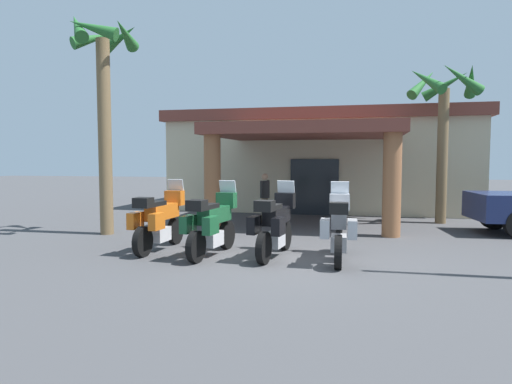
{
  "coord_description": "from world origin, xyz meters",
  "views": [
    {
      "loc": [
        1.28,
        -9.5,
        2.12
      ],
      "look_at": [
        -1.23,
        2.71,
        1.2
      ],
      "focal_mm": 31.98,
      "sensor_mm": 36.0,
      "label": 1
    }
  ],
  "objects": [
    {
      "name": "ground_plane",
      "position": [
        0.0,
        0.0,
        0.0
      ],
      "size": [
        80.0,
        80.0,
        0.0
      ],
      "primitive_type": "plane",
      "color": "#424244"
    },
    {
      "name": "motel_building",
      "position": [
        0.1,
        10.83,
        2.06
      ],
      "size": [
        12.64,
        11.94,
        4.04
      ],
      "rotation": [
        0.0,
        0.0,
        -0.03
      ],
      "color": "beige",
      "rests_on": "ground_plane"
    },
    {
      "name": "motorcycle_orange",
      "position": [
        -3.0,
        0.25,
        0.7
      ],
      "size": [
        0.73,
        2.21,
        1.61
      ],
      "rotation": [
        0.0,
        0.0,
        1.49
      ],
      "color": "black",
      "rests_on": "ground_plane"
    },
    {
      "name": "motorcycle_green",
      "position": [
        -1.64,
        -0.07,
        0.7
      ],
      "size": [
        0.82,
        2.21,
        1.61
      ],
      "rotation": [
        0.0,
        0.0,
        1.42
      ],
      "color": "black",
      "rests_on": "ground_plane"
    },
    {
      "name": "motorcycle_black",
      "position": [
        -0.28,
        0.1,
        0.7
      ],
      "size": [
        0.8,
        2.21,
        1.61
      ],
      "rotation": [
        0.0,
        0.0,
        1.43
      ],
      "color": "black",
      "rests_on": "ground_plane"
    },
    {
      "name": "motorcycle_silver",
      "position": [
        1.08,
        -0.01,
        0.7
      ],
      "size": [
        0.7,
        2.21,
        1.61
      ],
      "rotation": [
        0.0,
        0.0,
        1.58
      ],
      "color": "black",
      "rests_on": "ground_plane"
    },
    {
      "name": "pedestrian",
      "position": [
        -1.49,
        5.48,
        0.93
      ],
      "size": [
        0.32,
        0.5,
        1.62
      ],
      "rotation": [
        0.0,
        0.0,
        5.92
      ],
      "color": "brown",
      "rests_on": "ground_plane"
    },
    {
      "name": "palm_tree_near_portico",
      "position": [
        4.24,
        6.24,
        3.79
      ],
      "size": [
        2.35,
        2.38,
        5.22
      ],
      "color": "brown",
      "rests_on": "ground_plane"
    },
    {
      "name": "palm_tree_roadside",
      "position": [
        -5.38,
        2.08,
        4.21
      ],
      "size": [
        1.96,
        2.04,
        6.15
      ],
      "color": "brown",
      "rests_on": "ground_plane"
    }
  ]
}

